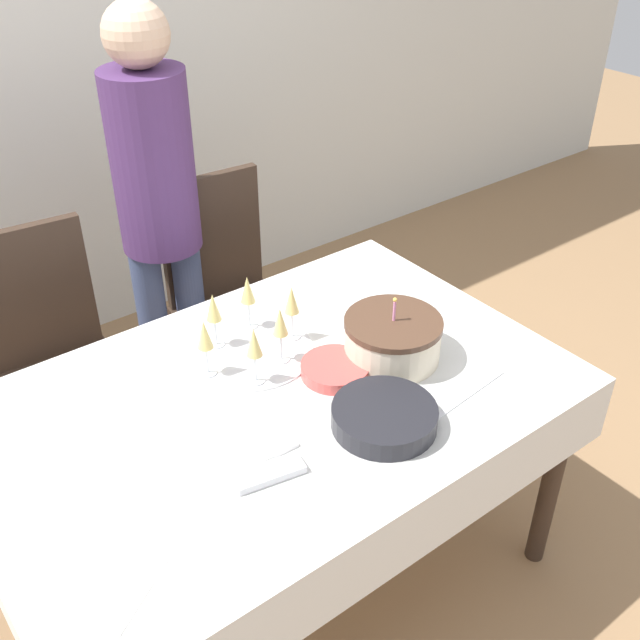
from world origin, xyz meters
TOP-DOWN VIEW (x-y plane):
  - ground_plane at (0.00, 0.00)m, footprint 12.00×12.00m
  - wall_back at (0.00, 1.75)m, footprint 8.00×0.05m
  - dining_table at (0.00, 0.00)m, footprint 1.58×1.04m
  - dining_chair_far_left at (-0.34, 0.84)m, footprint 0.46×0.46m
  - dining_chair_far_right at (0.35, 0.84)m, footprint 0.45×0.45m
  - birthday_cake at (0.36, -0.07)m, footprint 0.28×0.28m
  - champagne_tray at (0.05, 0.19)m, footprint 0.37×0.37m
  - plate_stack_main at (0.15, -0.27)m, footprint 0.27×0.27m
  - plate_stack_dessert at (0.18, -0.03)m, footprint 0.19×0.19m
  - cake_knife at (0.41, -0.32)m, footprint 0.30×0.05m
  - fork_pile at (-0.18, -0.24)m, footprint 0.18×0.09m
  - napkin_pile at (-0.14, -0.13)m, footprint 0.15×0.15m
  - person_standing at (0.15, 0.91)m, footprint 0.28×0.28m

SIDE VIEW (x-z plane):
  - ground_plane at x=0.00m, z-range 0.00..0.00m
  - dining_chair_far_left at x=-0.34m, z-range 0.05..1.03m
  - dining_chair_far_right at x=0.35m, z-range 0.05..1.03m
  - dining_table at x=0.00m, z-range 0.28..1.04m
  - cake_knife at x=0.41m, z-range 0.76..0.76m
  - napkin_pile at x=-0.14m, z-range 0.76..0.77m
  - fork_pile at x=-0.18m, z-range 0.76..0.78m
  - plate_stack_dessert at x=0.18m, z-range 0.76..0.79m
  - plate_stack_main at x=0.15m, z-range 0.76..0.81m
  - birthday_cake at x=0.36m, z-range 0.72..0.92m
  - champagne_tray at x=0.05m, z-range 0.74..0.92m
  - person_standing at x=0.15m, z-range 0.16..1.77m
  - wall_back at x=0.00m, z-range 0.00..2.70m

